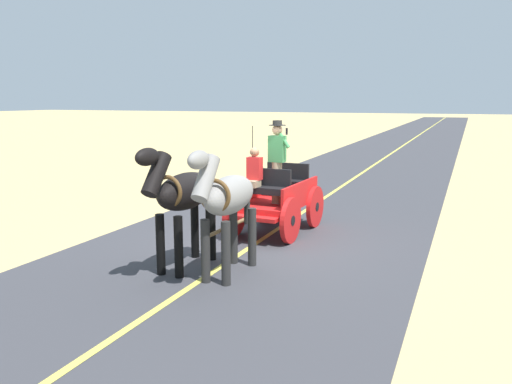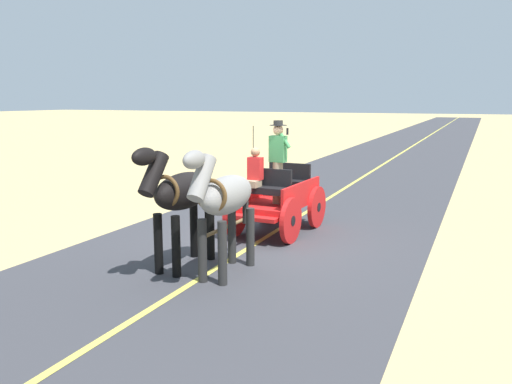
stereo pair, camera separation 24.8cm
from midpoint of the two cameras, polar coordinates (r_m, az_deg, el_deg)
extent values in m
plane|color=tan|center=(10.99, 0.95, -5.47)|extent=(200.00, 200.00, 0.00)
cube|color=#38383D|center=(10.99, 0.95, -5.45)|extent=(6.72, 160.00, 0.01)
cube|color=#DBCC4C|center=(10.99, 0.95, -5.42)|extent=(0.12, 160.00, 0.00)
cube|color=red|center=(11.72, 2.96, -1.17)|extent=(1.32, 2.26, 0.12)
cube|color=red|center=(11.45, 5.59, -0.05)|extent=(0.17, 2.09, 0.44)
cube|color=red|center=(11.90, 0.46, 0.39)|extent=(0.17, 2.09, 0.44)
cube|color=red|center=(10.66, 0.31, -2.85)|extent=(1.09, 0.30, 0.08)
cube|color=red|center=(12.84, 5.12, -1.02)|extent=(0.73, 0.24, 0.06)
cube|color=black|center=(11.11, 1.72, 0.20)|extent=(1.04, 0.41, 0.14)
cube|color=black|center=(11.23, 2.12, 1.45)|extent=(1.02, 0.13, 0.44)
cube|color=black|center=(12.10, 3.92, 1.00)|extent=(1.04, 0.41, 0.14)
cube|color=black|center=(12.23, 4.26, 2.14)|extent=(1.02, 0.13, 0.44)
cylinder|color=red|center=(10.82, 4.46, -3.13)|extent=(0.15, 0.96, 0.96)
cylinder|color=black|center=(10.82, 4.46, -3.13)|extent=(0.13, 0.22, 0.21)
cylinder|color=red|center=(11.36, -1.62, -2.46)|extent=(0.15, 0.96, 0.96)
cylinder|color=black|center=(11.36, -1.62, -2.46)|extent=(0.13, 0.22, 0.21)
cylinder|color=red|center=(12.22, 7.20, -1.63)|extent=(0.15, 0.96, 0.96)
cylinder|color=black|center=(12.22, 7.20, -1.63)|extent=(0.13, 0.22, 0.21)
cylinder|color=red|center=(12.70, 1.67, -1.11)|extent=(0.15, 0.96, 0.96)
cylinder|color=black|center=(12.70, 1.67, -1.11)|extent=(0.13, 0.22, 0.21)
cylinder|color=brown|center=(9.80, -2.24, -3.71)|extent=(0.18, 2.00, 0.07)
cylinder|color=black|center=(11.14, 0.34, 3.87)|extent=(0.02, 0.02, 1.30)
cylinder|color=#998466|center=(11.27, 3.01, 1.01)|extent=(0.22, 0.22, 0.90)
cube|color=#387F47|center=(11.18, 3.04, 4.70)|extent=(0.35, 0.24, 0.56)
sphere|color=tan|center=(11.15, 3.06, 6.75)|extent=(0.22, 0.22, 0.22)
cylinder|color=black|center=(11.14, 3.07, 7.26)|extent=(0.36, 0.36, 0.01)
cylinder|color=black|center=(11.14, 3.07, 7.52)|extent=(0.20, 0.20, 0.10)
cylinder|color=#387F47|center=(11.06, 3.83, 5.57)|extent=(0.26, 0.09, 0.32)
cube|color=black|center=(11.00, 4.09, 6.59)|extent=(0.02, 0.07, 0.14)
cube|color=#998466|center=(11.08, 0.29, 0.92)|extent=(0.30, 0.33, 0.14)
cube|color=red|center=(11.14, 0.57, 2.58)|extent=(0.31, 0.22, 0.48)
sphere|color=#9E7051|center=(11.10, 0.57, 4.37)|extent=(0.20, 0.20, 0.20)
ellipsoid|color=gray|center=(8.76, -2.36, -0.30)|extent=(0.57, 1.56, 0.64)
cylinder|color=#272726|center=(8.40, -2.82, -6.69)|extent=(0.15, 0.15, 1.05)
cylinder|color=#272726|center=(8.56, -5.02, -6.39)|extent=(0.15, 0.15, 1.05)
cylinder|color=#272726|center=(9.35, 0.14, -4.92)|extent=(0.15, 0.15, 1.05)
cylinder|color=#272726|center=(9.50, -1.88, -4.69)|extent=(0.15, 0.15, 1.05)
cylinder|color=gray|center=(7.95, -5.03, 1.53)|extent=(0.26, 0.65, 0.73)
ellipsoid|color=gray|center=(7.72, -5.84, 3.52)|extent=(0.22, 0.54, 0.28)
cube|color=#272726|center=(7.96, -4.96, 1.80)|extent=(0.06, 0.50, 0.56)
cylinder|color=#272726|center=(9.47, -0.40, -1.35)|extent=(0.11, 0.11, 0.70)
torus|color=brown|center=(8.26, -4.01, -0.38)|extent=(0.55, 0.07, 0.55)
ellipsoid|color=black|center=(9.20, -7.02, 0.13)|extent=(0.64, 1.59, 0.64)
cylinder|color=black|center=(8.84, -7.88, -5.91)|extent=(0.15, 0.15, 1.05)
cylinder|color=black|center=(9.05, -9.79, -5.59)|extent=(0.15, 0.15, 1.05)
cylinder|color=black|center=(9.73, -4.24, -4.36)|extent=(0.15, 0.15, 1.05)
cylinder|color=black|center=(9.92, -6.05, -4.11)|extent=(0.15, 0.15, 1.05)
cylinder|color=black|center=(8.45, -10.25, 1.92)|extent=(0.29, 0.66, 0.73)
ellipsoid|color=black|center=(8.24, -11.23, 3.80)|extent=(0.25, 0.55, 0.28)
cube|color=black|center=(8.46, -10.17, 2.18)|extent=(0.09, 0.50, 0.56)
cylinder|color=black|center=(9.86, -4.60, -0.93)|extent=(0.11, 0.11, 0.70)
torus|color=brown|center=(8.74, -9.01, 0.10)|extent=(0.55, 0.10, 0.55)
camera|label=1|loc=(0.12, -89.33, 0.12)|focal=36.80mm
camera|label=2|loc=(0.12, 90.67, -0.12)|focal=36.80mm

